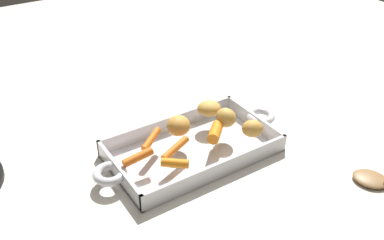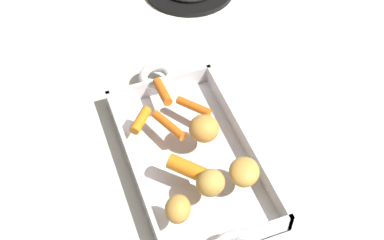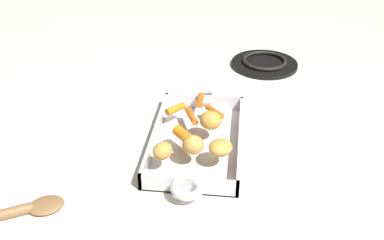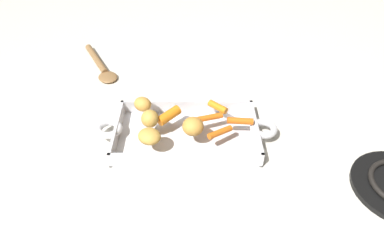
{
  "view_description": "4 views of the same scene",
  "coord_description": "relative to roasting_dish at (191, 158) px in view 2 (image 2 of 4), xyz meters",
  "views": [
    {
      "loc": [
        -0.39,
        -0.6,
        0.54
      ],
      "look_at": [
        0.01,
        0.01,
        0.07
      ],
      "focal_mm": 40.3,
      "sensor_mm": 36.0,
      "label": 1
    },
    {
      "loc": [
        0.47,
        -0.17,
        0.71
      ],
      "look_at": [
        -0.03,
        0.01,
        0.07
      ],
      "focal_mm": 49.63,
      "sensor_mm": 36.0,
      "label": 2
    },
    {
      "loc": [
        0.85,
        0.08,
        0.59
      ],
      "look_at": [
        0.01,
        -0.01,
        0.07
      ],
      "focal_mm": 43.32,
      "sensor_mm": 36.0,
      "label": 3
    },
    {
      "loc": [
        -0.01,
        0.62,
        0.56
      ],
      "look_at": [
        -0.01,
        0.02,
        0.07
      ],
      "focal_mm": 32.73,
      "sensor_mm": 36.0,
      "label": 4
    }
  ],
  "objects": [
    {
      "name": "baby_carrot_short",
      "position": [
        -0.08,
        0.03,
        0.03
      ],
      "size": [
        0.06,
        0.05,
        0.02
      ],
      "primitive_type": "cylinder",
      "rotation": [
        1.47,
        0.0,
        2.19
      ],
      "color": "orange",
      "rests_on": "roasting_dish"
    },
    {
      "name": "baby_carrot_southwest",
      "position": [
        -0.13,
        -0.01,
        0.03
      ],
      "size": [
        0.06,
        0.02,
        0.02
      ],
      "primitive_type": "cylinder",
      "rotation": [
        1.67,
        0.0,
        4.73
      ],
      "color": "orange",
      "rests_on": "roasting_dish"
    },
    {
      "name": "ground_plane",
      "position": [
        0.0,
        0.0,
        -0.01
      ],
      "size": [
        2.37,
        2.37,
        0.0
      ],
      "primitive_type": "plane",
      "color": "silver"
    },
    {
      "name": "potato_halved",
      "position": [
        0.08,
        -0.0,
        0.05
      ],
      "size": [
        0.05,
        0.05,
        0.04
      ],
      "primitive_type": "ellipsoid",
      "rotation": [
        0.0,
        0.0,
        4.93
      ],
      "color": "gold",
      "rests_on": "roasting_dish"
    },
    {
      "name": "baby_carrot_southeast",
      "position": [
        0.04,
        -0.02,
        0.04
      ],
      "size": [
        0.06,
        0.06,
        0.03
      ],
      "primitive_type": "cylinder",
      "rotation": [
        1.64,
        0.0,
        2.35
      ],
      "color": "orange",
      "rests_on": "roasting_dish"
    },
    {
      "name": "roasting_dish",
      "position": [
        0.0,
        0.0,
        0.0
      ],
      "size": [
        0.43,
        0.19,
        0.04
      ],
      "color": "silver",
      "rests_on": "ground_plane"
    },
    {
      "name": "baby_carrot_center_left",
      "position": [
        -0.08,
        -0.06,
        0.03
      ],
      "size": [
        0.05,
        0.05,
        0.02
      ],
      "primitive_type": "cylinder",
      "rotation": [
        1.55,
        0.0,
        0.85
      ],
      "color": "orange",
      "rests_on": "roasting_dish"
    },
    {
      "name": "baby_carrot_center_right",
      "position": [
        -0.05,
        -0.02,
        0.03
      ],
      "size": [
        0.07,
        0.04,
        0.02
      ],
      "primitive_type": "cylinder",
      "rotation": [
        1.64,
        0.0,
        5.08
      ],
      "color": "orange",
      "rests_on": "roasting_dish"
    },
    {
      "name": "potato_corner",
      "position": [
        0.11,
        -0.06,
        0.04
      ],
      "size": [
        0.06,
        0.05,
        0.03
      ],
      "primitive_type": "ellipsoid",
      "rotation": [
        0.0,
        0.0,
        5.78
      ],
      "color": "gold",
      "rests_on": "roasting_dish"
    },
    {
      "name": "potato_near_roast",
      "position": [
        0.08,
        0.06,
        0.04
      ],
      "size": [
        0.07,
        0.07,
        0.03
      ],
      "primitive_type": "ellipsoid",
      "rotation": [
        0.0,
        0.0,
        1.04
      ],
      "color": "gold",
      "rests_on": "roasting_dish"
    },
    {
      "name": "potato_golden_large",
      "position": [
        -0.02,
        0.03,
        0.05
      ],
      "size": [
        0.07,
        0.07,
        0.04
      ],
      "primitive_type": "ellipsoid",
      "rotation": [
        0.0,
        0.0,
        0.52
      ],
      "color": "gold",
      "rests_on": "roasting_dish"
    }
  ]
}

